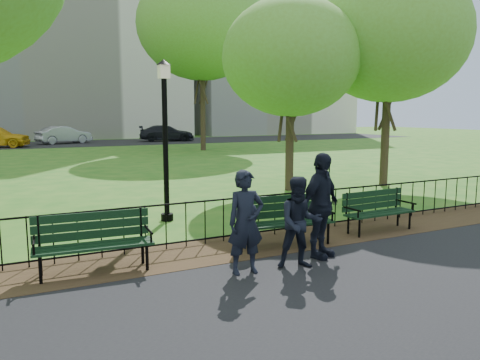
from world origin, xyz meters
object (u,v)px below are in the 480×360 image
person_right (321,206)px  sedan_silver (64,135)px  lamppost (165,135)px  park_bench_right_a (377,207)px  tree_far_e (202,24)px  person_mid (300,223)px  park_bench_left_a (93,236)px  tree_mid_e (390,35)px  sedan_dark (167,133)px  person_left (246,222)px  tree_near_e (291,57)px  park_bench_main (268,215)px

person_right → sedan_silver: size_ratio=0.43×
lamppost → park_bench_right_a: bearing=-38.7°
tree_far_e → person_mid: tree_far_e is taller
park_bench_left_a → tree_far_e: 26.27m
tree_mid_e → sedan_dark: (1.10, 28.66, -4.50)m
person_left → park_bench_left_a: bearing=156.6°
lamppost → sedan_silver: size_ratio=0.87×
sedan_dark → tree_far_e: bearing=-170.5°
sedan_dark → person_right: bearing=-179.2°
tree_near_e → sedan_dark: tree_near_e is taller
park_bench_right_a → person_mid: (-2.90, -1.32, 0.23)m
park_bench_main → tree_far_e: bearing=77.7°
park_bench_left_a → tree_far_e: size_ratio=0.16×
person_mid → person_right: 0.75m
park_bench_right_a → lamppost: bearing=139.4°
tree_far_e → person_mid: size_ratio=7.86×
park_bench_left_a → tree_far_e: bearing=67.7°
park_bench_left_a → sedan_silver: (3.19, 34.09, 0.13)m
tree_near_e → park_bench_main: bearing=-125.9°
tree_near_e → person_mid: bearing=-121.3°
person_mid → tree_mid_e: bearing=59.2°
park_bench_main → tree_mid_e: size_ratio=0.28×
person_left → sedan_dark: (9.77, 34.69, -0.13)m
lamppost → sedan_silver: (0.98, 31.07, -1.34)m
park_bench_main → park_bench_left_a: 3.24m
park_bench_left_a → tree_mid_e: 12.77m
park_bench_right_a → tree_mid_e: (4.84, 4.89, 4.67)m
person_right → sedan_silver: bearing=67.1°
lamppost → person_right: lamppost is taller
tree_mid_e → person_right: (-7.09, -5.88, -4.27)m
lamppost → tree_mid_e: 9.39m
tree_mid_e → person_mid: (-7.74, -6.20, -4.44)m
park_bench_main → sedan_dark: 34.72m
park_bench_right_a → tree_mid_e: tree_mid_e is taller
person_left → person_right: person_right is taller
tree_far_e → person_mid: (-7.94, -23.84, -7.66)m
lamppost → tree_mid_e: size_ratio=0.51×
park_bench_left_a → person_right: size_ratio=1.01×
park_bench_right_a → tree_near_e: 6.85m
tree_mid_e → tree_far_e: tree_far_e is taller
tree_mid_e → person_mid: bearing=-141.3°
park_bench_left_a → sedan_dark: bearing=74.2°
tree_mid_e → person_left: 11.44m
person_right → tree_far_e: bearing=48.9°
person_left → sedan_silver: bearing=93.2°
person_right → park_bench_main: bearing=96.3°
park_bench_main → person_left: size_ratio=1.24×
tree_far_e → lamppost: bearing=-114.5°
sedan_silver → sedan_dark: size_ratio=0.89×
park_bench_right_a → sedan_dark: sedan_dark is taller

